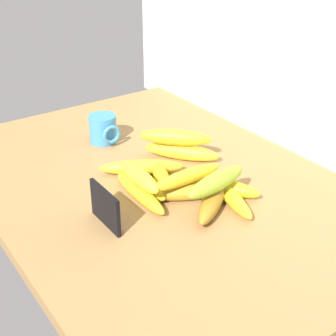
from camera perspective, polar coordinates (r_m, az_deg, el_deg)
counter_top at (r=118.06cm, az=-1.33°, el=-2.03°), size 110.00×76.00×3.00cm
back_wall at (r=130.13cm, az=13.50°, el=16.04°), size 130.00×2.00×70.00cm
chalkboard_sign at (r=100.47cm, az=-7.26°, el=-4.69°), size 11.00×1.80×8.40cm
coffee_mug at (r=135.56cm, az=-7.64°, el=4.47°), size 9.02×7.52×7.61cm
banana_0 at (r=112.42cm, az=-2.62°, el=-1.77°), size 16.76×4.59×3.69cm
banana_1 at (r=111.75cm, az=5.55°, el=-1.97°), size 19.87×14.06×4.08cm
banana_2 at (r=109.27cm, az=-3.29°, el=-2.87°), size 20.13×4.17×3.33cm
banana_3 at (r=109.10cm, az=2.47°, el=-2.83°), size 11.33×17.83×3.57cm
banana_4 at (r=115.06cm, az=-0.70°, el=-1.00°), size 15.53×9.86×3.61cm
banana_5 at (r=106.53cm, az=5.27°, el=-3.57°), size 15.43×18.64×4.25cm
banana_6 at (r=109.03cm, az=7.14°, el=-3.12°), size 19.87×8.17×3.40cm
banana_7 at (r=125.97cm, az=1.62°, el=1.89°), size 18.04×15.41×4.10cm
banana_8 at (r=119.19cm, az=-3.09°, el=0.10°), size 13.68×19.40×3.70cm
banana_9 at (r=104.44cm, az=5.62°, el=-1.61°), size 6.88×17.54×4.11cm
banana_10 at (r=108.04cm, az=2.15°, el=-1.04°), size 3.57×18.93×3.33cm
banana_11 at (r=124.08cm, az=0.88°, el=3.58°), size 15.88×16.15×4.15cm
banana_12 at (r=107.95cm, az=-3.33°, el=-1.05°), size 15.24×4.58×3.95cm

